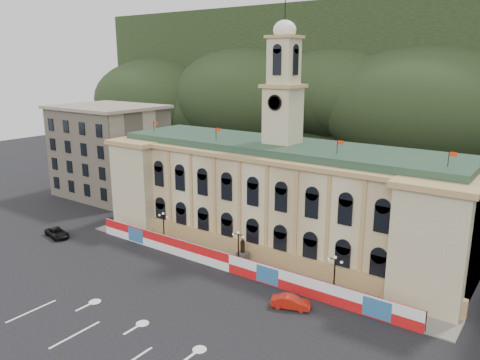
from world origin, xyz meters
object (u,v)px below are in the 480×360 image
Objects in this scene: red_sedan at (291,302)px; lamp_center at (238,246)px; statue at (243,256)px; black_suv at (57,233)px.

lamp_center is at bearing 43.67° from red_sedan.
lamp_center is (0.00, -1.00, 1.89)m from statue.
red_sedan is 41.33m from black_suv.
statue is 2.14m from lamp_center.
red_sedan is at bearing -75.59° from black_suv.
red_sedan is (11.27, -6.45, -0.45)m from statue.
red_sedan is 0.86× the size of black_suv.
lamp_center is at bearing -90.00° from statue.
statue is 0.78× the size of red_sedan.
statue is at bearing -62.49° from black_suv.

